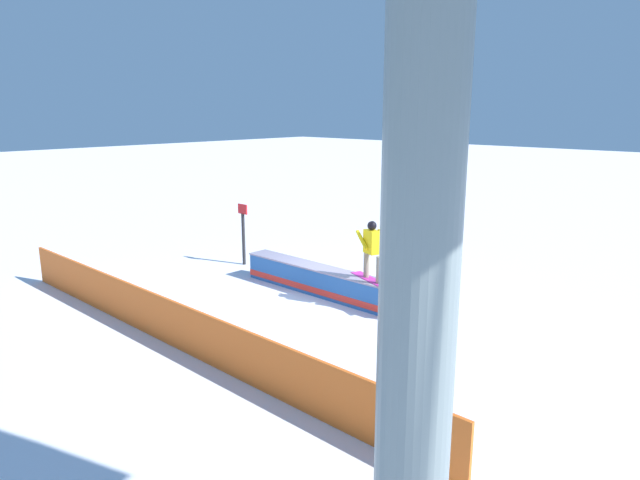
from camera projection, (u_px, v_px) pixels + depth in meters
ground_plane at (324, 295)px, 14.73m from camera, size 120.00×120.00×0.00m
grind_box at (324, 283)px, 14.66m from camera, size 5.26×0.64×0.73m
snowboarder at (372, 249)px, 13.39m from camera, size 1.59×0.82×1.44m
safety_fence at (174, 324)px, 11.41m from camera, size 13.21×0.12×0.99m
trail_marker at (243, 232)px, 17.39m from camera, size 0.40×0.10×1.90m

